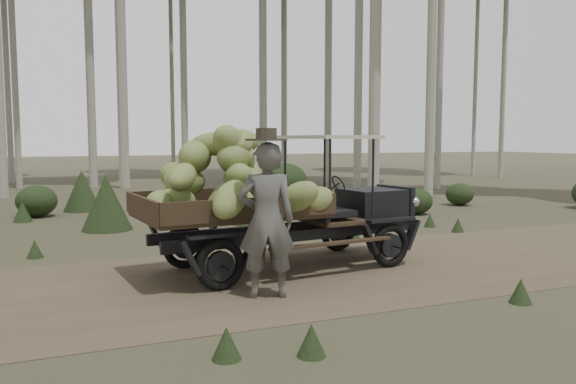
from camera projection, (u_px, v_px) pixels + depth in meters
name	position (u px, v px, depth m)	size (l,w,h in m)	color
ground	(299.00, 275.00, 8.10)	(120.00, 120.00, 0.00)	#473D2B
dirt_track	(299.00, 274.00, 8.10)	(70.00, 4.00, 0.01)	brown
banana_truck	(254.00, 186.00, 8.11)	(4.52, 2.36, 2.24)	black
farmer	(267.00, 218.00, 6.85)	(0.80, 0.63, 2.08)	#4F4D49
undergrowth	(213.00, 235.00, 8.29)	(21.87, 22.65, 1.39)	#233319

